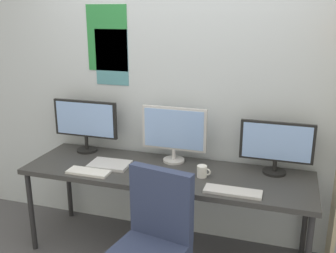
# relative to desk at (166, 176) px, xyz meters

# --- Properties ---
(wall_back) EXTENTS (4.67, 0.11, 2.60)m
(wall_back) POSITION_rel_desk_xyz_m (-0.00, 0.42, 0.61)
(wall_back) COLOR silver
(wall_back) RESTS_ON ground_plane
(desk) EXTENTS (2.27, 0.68, 0.74)m
(desk) POSITION_rel_desk_xyz_m (0.00, 0.00, 0.00)
(desk) COLOR #333333
(desk) RESTS_ON ground_plane
(monitor_left) EXTENTS (0.60, 0.18, 0.46)m
(monitor_left) POSITION_rel_desk_xyz_m (-0.82, 0.21, 0.32)
(monitor_left) COLOR black
(monitor_left) RESTS_ON desk
(monitor_center) EXTENTS (0.54, 0.18, 0.46)m
(monitor_center) POSITION_rel_desk_xyz_m (0.00, 0.21, 0.31)
(monitor_center) COLOR silver
(monitor_center) RESTS_ON desk
(monitor_right) EXTENTS (0.55, 0.18, 0.41)m
(monitor_right) POSITION_rel_desk_xyz_m (0.82, 0.21, 0.28)
(monitor_right) COLOR black
(monitor_right) RESTS_ON desk
(keyboard_left) EXTENTS (0.33, 0.13, 0.02)m
(keyboard_left) POSITION_rel_desk_xyz_m (-0.56, -0.23, 0.06)
(keyboard_left) COLOR silver
(keyboard_left) RESTS_ON desk
(keyboard_right) EXTENTS (0.40, 0.13, 0.02)m
(keyboard_right) POSITION_rel_desk_xyz_m (0.56, -0.23, 0.06)
(keyboard_right) COLOR silver
(keyboard_right) RESTS_ON desk
(mouse_left_side) EXTENTS (0.06, 0.10, 0.03)m
(mouse_left_side) POSITION_rel_desk_xyz_m (-0.10, -0.23, 0.07)
(mouse_left_side) COLOR silver
(mouse_left_side) RESTS_ON desk
(mouse_right_side) EXTENTS (0.06, 0.10, 0.03)m
(mouse_right_side) POSITION_rel_desk_xyz_m (0.11, -0.21, 0.07)
(mouse_right_side) COLOR #38383D
(mouse_right_side) RESTS_ON desk
(laptop_closed) EXTENTS (0.33, 0.23, 0.02)m
(laptop_closed) POSITION_rel_desk_xyz_m (-0.47, -0.04, 0.06)
(laptop_closed) COLOR silver
(laptop_closed) RESTS_ON desk
(coffee_mug) EXTENTS (0.11, 0.08, 0.09)m
(coffee_mug) POSITION_rel_desk_xyz_m (0.30, -0.03, 0.09)
(coffee_mug) COLOR white
(coffee_mug) RESTS_ON desk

